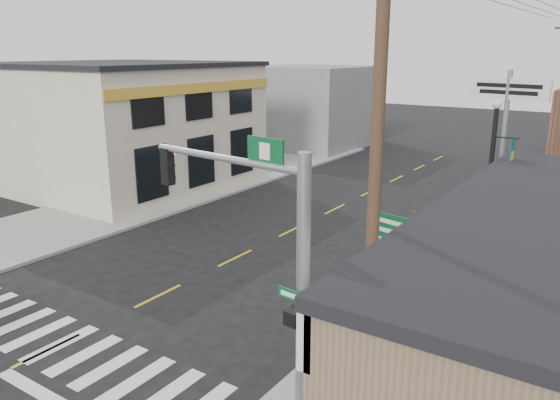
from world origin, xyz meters
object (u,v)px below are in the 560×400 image
Objects in this scene: fire_hydrant at (430,305)px; utility_pole_near at (376,168)px; dance_center_sign at (506,113)px; bare_tree at (474,215)px; traffic_signal_pole at (273,259)px; lamp_post at (492,176)px; guide_sign at (391,241)px.

utility_pole_near reaches higher than fire_hydrant.
dance_center_sign reaches higher than bare_tree.
fire_hydrant is at bearing 169.43° from bare_tree.
bare_tree is (1.04, -0.19, 2.95)m from fire_hydrant.
traffic_signal_pole is 1.38× the size of bare_tree.
lamp_post reaches higher than bare_tree.
fire_hydrant is at bearing -76.73° from dance_center_sign.
dance_center_sign reaches higher than guide_sign.
fire_hydrant is at bearing -9.62° from guide_sign.
guide_sign is 6.28m from utility_pole_near.
traffic_signal_pole is 2.02× the size of guide_sign.
guide_sign is 4.42m from lamp_post.
utility_pole_near is at bearing -77.01° from dance_center_sign.
guide_sign is 0.49× the size of lamp_post.
guide_sign is 0.29× the size of utility_pole_near.
guide_sign is 8.74m from dance_center_sign.
bare_tree is at bearing -10.57° from fire_hydrant.
utility_pole_near is (1.59, -5.05, 3.37)m from guide_sign.
lamp_post is (1.96, 3.63, 1.60)m from guide_sign.
traffic_signal_pole is 14.82m from dance_center_sign.
bare_tree is at bearing 79.91° from utility_pole_near.
utility_pole_near is at bearing -59.92° from guide_sign.
fire_hydrant is at bearing 93.68° from utility_pole_near.
bare_tree is (1.26, -8.83, -1.75)m from dance_center_sign.
guide_sign is at bearing 98.48° from traffic_signal_pole.
traffic_signal_pole is 6.94m from fire_hydrant.
utility_pole_near reaches higher than bare_tree.
utility_pole_near is (0.05, -4.42, 4.84)m from fire_hydrant.
dance_center_sign reaches higher than lamp_post.
bare_tree reaches higher than guide_sign.
fire_hydrant is (1.54, -0.63, -1.47)m from guide_sign.
bare_tree is at bearing -70.09° from dance_center_sign.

